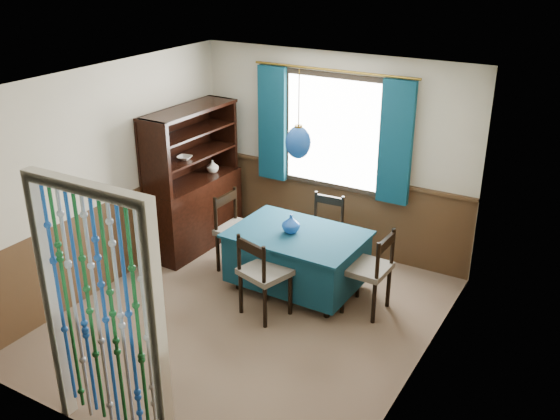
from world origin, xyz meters
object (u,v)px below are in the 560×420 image
Objects in this scene: vase_table at (291,224)px; bowl_shelf at (185,158)px; dining_table at (297,256)px; chair_near at (263,273)px; pendant_lamp at (298,142)px; vase_sideboard at (213,166)px; chair_right at (370,270)px; chair_left at (237,230)px; sideboard at (194,201)px; chair_far at (324,229)px.

bowl_shelf is (-1.55, 0.13, 0.48)m from vase_table.
chair_near reaches higher than dining_table.
pendant_lamp reaches higher than bowl_shelf.
dining_table is 0.39m from vase_table.
vase_table is at bearing -23.73° from vase_sideboard.
vase_table is (-0.96, 0.01, 0.30)m from chair_right.
dining_table is at bearing 75.96° from pendant_lamp.
pendant_lamp reaches higher than dining_table.
chair_near is 2.12m from vase_sideboard.
vase_sideboard is at bearing -126.26° from chair_left.
chair_right is 1.01× the size of pendant_lamp.
vase_table is 1.07× the size of vase_sideboard.
dining_table is at bearing 9.69° from vase_table.
bowl_shelf is 1.06× the size of vase_sideboard.
chair_left is at bearing 88.75° from chair_right.
bowl_shelf is at bearing -71.44° from sideboard.
sideboard is 0.52m from vase_sideboard.
bowl_shelf is (0.06, -0.20, 0.64)m from sideboard.
bowl_shelf is at bearing 169.99° from chair_near.
vase_table is at bearing 91.42° from chair_right.
sideboard is at bearing 169.37° from pendant_lamp.
pendant_lamp reaches higher than sideboard.
pendant_lamp is 5.13× the size of vase_sideboard.
chair_near is at bearing -40.03° from vase_sideboard.
sideboard is at bearing 168.46° from vase_table.
sideboard is at bearing -104.75° from chair_left.
chair_near is 1.00× the size of chair_right.
chair_near and chair_right have the same top height.
chair_left is 4.95× the size of vase_table.
pendant_lamp is at bearing -22.39° from vase_sideboard.
chair_right is 5.17× the size of vase_sideboard.
sideboard is at bearing 165.38° from chair_near.
sideboard is (-0.83, 0.24, 0.12)m from chair_left.
chair_right is 2.64m from vase_sideboard.
vase_sideboard reaches higher than dining_table.
chair_right is at bearing -0.16° from dining_table.
sideboard reaches higher than chair_right.
bowl_shelf is (-1.62, 0.12, -0.47)m from pendant_lamp.
pendant_lamp is at bearing 87.94° from chair_far.
chair_right is 1.53m from pendant_lamp.
chair_near is at bearing 85.65° from chair_far.
chair_left reaches higher than chair_far.
sideboard is 2.04m from pendant_lamp.
chair_far is at bearing 0.77° from vase_sideboard.
pendant_lamp is at bearing 90.57° from chair_right.
dining_table is 1.85m from vase_sideboard.
dining_table is at bearing -22.39° from vase_sideboard.
chair_far reaches higher than dining_table.
dining_table is 1.34m from pendant_lamp.
sideboard is at bearing 84.45° from chair_right.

